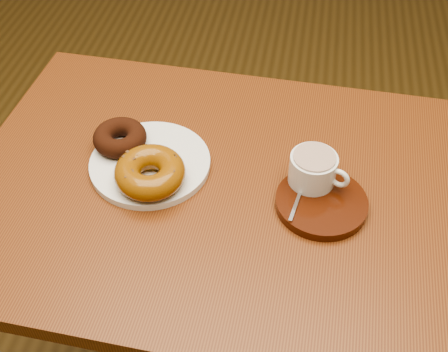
% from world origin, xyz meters
% --- Properties ---
extents(ground, '(6.00, 6.00, 0.00)m').
position_xyz_m(ground, '(0.00, 0.00, 0.00)').
color(ground, brown).
rests_on(ground, ground).
extents(cafe_table, '(0.92, 0.70, 0.84)m').
position_xyz_m(cafe_table, '(0.17, -0.22, 0.70)').
color(cafe_table, brown).
rests_on(cafe_table, ground).
extents(donut_plate, '(0.28, 0.28, 0.01)m').
position_xyz_m(donut_plate, '(0.05, -0.19, 0.84)').
color(donut_plate, white).
rests_on(donut_plate, cafe_table).
extents(donut_cinnamon, '(0.13, 0.13, 0.04)m').
position_xyz_m(donut_cinnamon, '(-0.02, -0.16, 0.87)').
color(donut_cinnamon, black).
rests_on(donut_cinnamon, donut_plate).
extents(donut_caramel, '(0.16, 0.16, 0.05)m').
position_xyz_m(donut_caramel, '(0.06, -0.24, 0.87)').
color(donut_caramel, brown).
rests_on(donut_caramel, donut_plate).
extents(saucer, '(0.19, 0.19, 0.02)m').
position_xyz_m(saucer, '(0.36, -0.24, 0.84)').
color(saucer, '#361307').
rests_on(saucer, cafe_table).
extents(coffee_cup, '(0.11, 0.08, 0.06)m').
position_xyz_m(coffee_cup, '(0.34, -0.20, 0.88)').
color(coffee_cup, white).
rests_on(coffee_cup, saucer).
extents(teaspoon, '(0.03, 0.10, 0.01)m').
position_xyz_m(teaspoon, '(0.33, -0.23, 0.86)').
color(teaspoon, silver).
rests_on(teaspoon, saucer).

